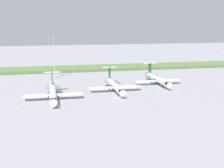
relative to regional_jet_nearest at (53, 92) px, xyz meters
name	(u,v)px	position (x,y,z in m)	size (l,w,h in m)	color
ground_plane	(105,83)	(25.70, 25.39, -2.54)	(500.00, 500.00, 0.00)	#939399
grass_berm	(92,68)	(25.70, 68.75, -1.67)	(320.00, 20.00, 1.73)	#597542
regional_jet_nearest	(53,92)	(0.00, 0.00, 0.00)	(22.81, 31.00, 9.00)	silver
regional_jet_second	(114,85)	(26.71, 8.40, 0.00)	(22.81, 31.00, 9.00)	silver
regional_jet_third	(157,79)	(50.24, 18.29, 0.00)	(22.81, 31.00, 9.00)	silver
antenna_mast	(54,60)	(1.66, 44.61, 7.44)	(4.40, 0.50, 24.06)	#B2B2B7
safety_cone_front_marker	(48,114)	(-1.94, -21.06, -2.26)	(0.44, 0.44, 0.55)	orange
safety_cone_mid_marker	(56,113)	(0.71, -20.91, -2.26)	(0.44, 0.44, 0.55)	orange
safety_cone_rear_marker	(70,113)	(5.03, -20.96, -2.26)	(0.44, 0.44, 0.55)	orange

